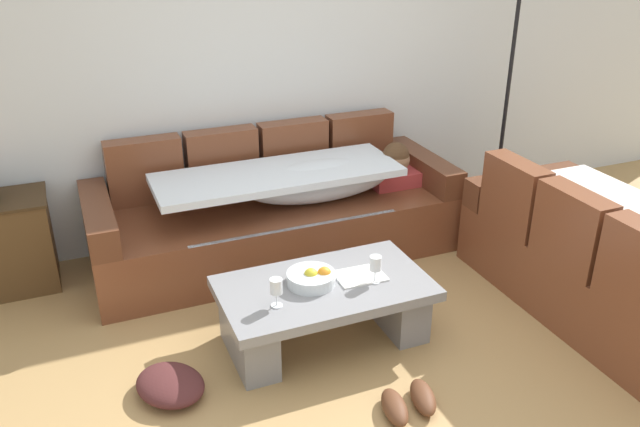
# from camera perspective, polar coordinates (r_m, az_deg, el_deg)

# --- Properties ---
(ground_plane) EXTENTS (14.00, 14.00, 0.00)m
(ground_plane) POSITION_cam_1_polar(r_m,az_deg,el_deg) (3.62, 6.34, -14.55)
(ground_plane) COLOR #AC8651
(back_wall) EXTENTS (9.00, 0.10, 2.70)m
(back_wall) POSITION_cam_1_polar(r_m,az_deg,el_deg) (4.88, -5.24, 13.67)
(back_wall) COLOR silver
(back_wall) RESTS_ON ground_plane
(couch_along_wall) EXTENTS (2.58, 0.92, 0.88)m
(couch_along_wall) POSITION_cam_1_polar(r_m,az_deg,el_deg) (4.70, -3.46, 0.14)
(couch_along_wall) COLOR brown
(couch_along_wall) RESTS_ON ground_plane
(couch_near_window) EXTENTS (0.92, 1.93, 0.88)m
(couch_near_window) POSITION_cam_1_polar(r_m,az_deg,el_deg) (4.35, 24.30, -4.23)
(couch_near_window) COLOR brown
(couch_near_window) RESTS_ON ground_plane
(coffee_table) EXTENTS (1.20, 0.68, 0.38)m
(coffee_table) POSITION_cam_1_polar(r_m,az_deg,el_deg) (3.78, 0.38, -8.06)
(coffee_table) COLOR gray
(coffee_table) RESTS_ON ground_plane
(fruit_bowl) EXTENTS (0.28, 0.28, 0.10)m
(fruit_bowl) POSITION_cam_1_polar(r_m,az_deg,el_deg) (3.68, -0.70, -5.68)
(fruit_bowl) COLOR silver
(fruit_bowl) RESTS_ON coffee_table
(wine_glass_near_left) EXTENTS (0.07, 0.07, 0.17)m
(wine_glass_near_left) POSITION_cam_1_polar(r_m,az_deg,el_deg) (3.45, -3.88, -6.52)
(wine_glass_near_left) COLOR silver
(wine_glass_near_left) RESTS_ON coffee_table
(wine_glass_near_right) EXTENTS (0.07, 0.07, 0.17)m
(wine_glass_near_right) POSITION_cam_1_polar(r_m,az_deg,el_deg) (3.67, 4.91, -4.49)
(wine_glass_near_right) COLOR silver
(wine_glass_near_right) RESTS_ON coffee_table
(open_magazine) EXTENTS (0.29, 0.22, 0.01)m
(open_magazine) POSITION_cam_1_polar(r_m,az_deg,el_deg) (3.77, 3.55, -5.50)
(open_magazine) COLOR white
(open_magazine) RESTS_ON coffee_table
(floor_lamp) EXTENTS (0.33, 0.31, 1.95)m
(floor_lamp) POSITION_cam_1_polar(r_m,az_deg,el_deg) (5.33, 16.18, 11.20)
(floor_lamp) COLOR black
(floor_lamp) RESTS_ON ground_plane
(pair_of_shoes) EXTENTS (0.35, 0.30, 0.09)m
(pair_of_shoes) POSITION_cam_1_polar(r_m,az_deg,el_deg) (3.44, 7.83, -16.15)
(pair_of_shoes) COLOR #59331E
(pair_of_shoes) RESTS_ON ground_plane
(crumpled_garment) EXTENTS (0.47, 0.50, 0.12)m
(crumpled_garment) POSITION_cam_1_polar(r_m,az_deg,el_deg) (3.58, -13.05, -14.49)
(crumpled_garment) COLOR #4C2323
(crumpled_garment) RESTS_ON ground_plane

